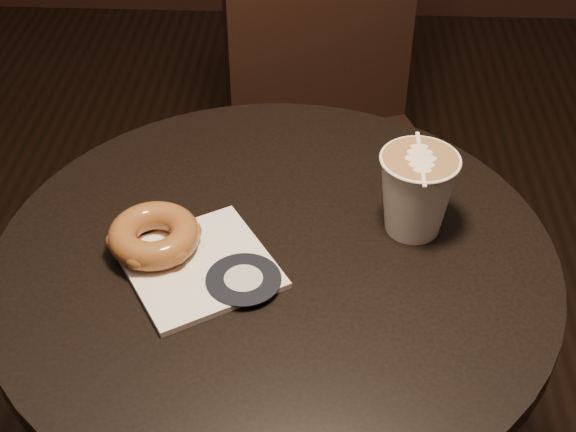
% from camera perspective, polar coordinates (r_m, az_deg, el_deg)
% --- Properties ---
extents(cafe_table, '(0.70, 0.70, 0.75)m').
position_cam_1_polar(cafe_table, '(1.14, -0.84, -10.09)').
color(cafe_table, black).
rests_on(cafe_table, ground).
extents(chair, '(0.50, 0.50, 0.99)m').
position_cam_1_polar(chair, '(1.64, 3.23, 7.67)').
color(chair, black).
rests_on(chair, ground).
extents(pastry_bag, '(0.23, 0.23, 0.01)m').
position_cam_1_polar(pastry_bag, '(0.97, -6.32, -3.57)').
color(pastry_bag, white).
rests_on(pastry_bag, cafe_table).
extents(doughnut, '(0.11, 0.11, 0.04)m').
position_cam_1_polar(doughnut, '(0.99, -9.51, -1.36)').
color(doughnut, brown).
rests_on(doughnut, pastry_bag).
extents(latte_cup, '(0.10, 0.10, 0.11)m').
position_cam_1_polar(latte_cup, '(1.01, 9.09, 1.56)').
color(latte_cup, white).
rests_on(latte_cup, cafe_table).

